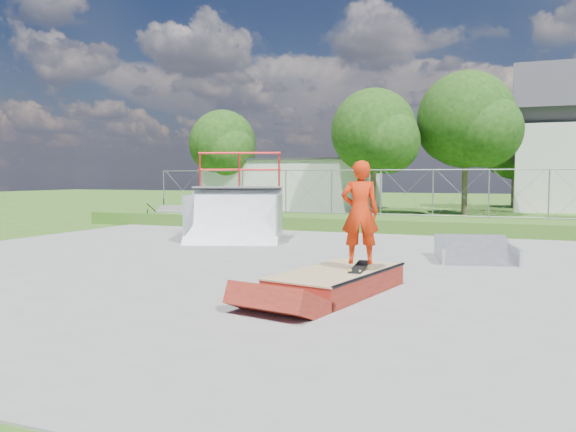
% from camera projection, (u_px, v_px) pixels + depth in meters
% --- Properties ---
extents(ground, '(120.00, 120.00, 0.00)m').
position_uv_depth(ground, '(279.00, 269.00, 12.31)').
color(ground, '#315E1A').
rests_on(ground, ground).
extents(concrete_pad, '(20.00, 16.00, 0.04)m').
position_uv_depth(concrete_pad, '(279.00, 268.00, 12.31)').
color(concrete_pad, gray).
rests_on(concrete_pad, ground).
extents(grass_berm, '(24.00, 3.00, 0.50)m').
position_uv_depth(grass_berm, '(375.00, 224.00, 21.12)').
color(grass_berm, '#315E1A').
rests_on(grass_berm, ground).
extents(grind_box, '(1.88, 2.97, 0.41)m').
position_uv_depth(grind_box, '(337.00, 282.00, 9.64)').
color(grind_box, maroon).
rests_on(grind_box, concrete_pad).
extents(quarter_pipe, '(3.41, 3.13, 2.81)m').
position_uv_depth(quarter_pipe, '(234.00, 197.00, 17.17)').
color(quarter_pipe, '#ADAFB5').
rests_on(quarter_pipe, concrete_pad).
extents(flat_bank_ramp, '(2.07, 2.15, 0.52)m').
position_uv_depth(flat_bank_ramp, '(475.00, 251.00, 13.24)').
color(flat_bank_ramp, '#ADAFB5').
rests_on(flat_bank_ramp, concrete_pad).
extents(skateboard, '(0.22, 0.79, 0.13)m').
position_uv_depth(skateboard, '(360.00, 268.00, 9.65)').
color(skateboard, black).
rests_on(skateboard, grind_box).
extents(skater, '(0.73, 0.58, 1.77)m').
position_uv_depth(skater, '(360.00, 216.00, 9.59)').
color(skater, red).
rests_on(skater, grind_box).
extents(concrete_stairs, '(1.50, 1.60, 0.80)m').
position_uv_depth(concrete_stairs, '(170.00, 215.00, 23.46)').
color(concrete_stairs, gray).
rests_on(concrete_stairs, ground).
extents(chain_link_fence, '(20.00, 0.06, 1.80)m').
position_uv_depth(chain_link_fence, '(381.00, 193.00, 21.97)').
color(chain_link_fence, gray).
rests_on(chain_link_fence, grass_berm).
extents(utility_building_flat, '(10.00, 6.00, 3.00)m').
position_uv_depth(utility_building_flat, '(294.00, 185.00, 35.55)').
color(utility_building_flat, silver).
rests_on(utility_building_flat, ground).
extents(tree_left_near, '(4.76, 4.48, 6.65)m').
position_uv_depth(tree_left_near, '(378.00, 134.00, 29.22)').
color(tree_left_near, brown).
rests_on(tree_left_near, ground).
extents(tree_center, '(5.44, 5.12, 7.60)m').
position_uv_depth(tree_center, '(471.00, 123.00, 29.36)').
color(tree_center, brown).
rests_on(tree_center, ground).
extents(tree_left_far, '(4.42, 4.16, 6.18)m').
position_uv_depth(tree_left_far, '(225.00, 146.00, 34.75)').
color(tree_left_far, brown).
rests_on(tree_left_far, ground).
extents(tree_back_mid, '(4.08, 3.84, 5.70)m').
position_uv_depth(tree_back_mid, '(518.00, 152.00, 36.04)').
color(tree_back_mid, brown).
rests_on(tree_back_mid, ground).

